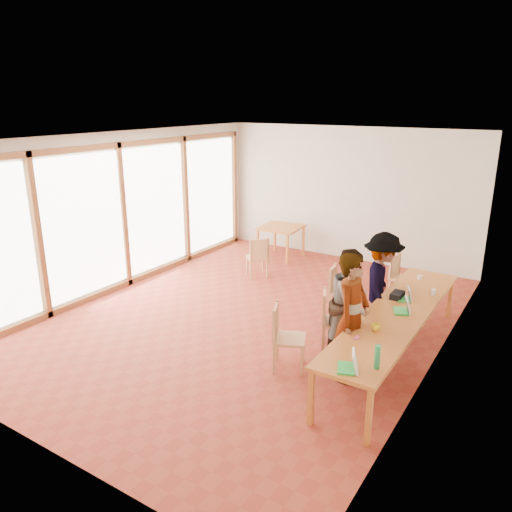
% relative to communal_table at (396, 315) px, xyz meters
% --- Properties ---
extents(ground, '(8.00, 8.00, 0.00)m').
position_rel_communal_table_xyz_m(ground, '(-2.50, 0.17, -0.70)').
color(ground, maroon).
rests_on(ground, ground).
extents(wall_back, '(6.00, 0.10, 3.00)m').
position_rel_communal_table_xyz_m(wall_back, '(-2.50, 4.17, 0.80)').
color(wall_back, beige).
rests_on(wall_back, ground).
extents(wall_front, '(6.00, 0.10, 3.00)m').
position_rel_communal_table_xyz_m(wall_front, '(-2.50, -3.83, 0.80)').
color(wall_front, beige).
rests_on(wall_front, ground).
extents(wall_right, '(0.10, 8.00, 3.00)m').
position_rel_communal_table_xyz_m(wall_right, '(0.50, 0.17, 0.80)').
color(wall_right, beige).
rests_on(wall_right, ground).
extents(window_wall, '(0.10, 8.00, 3.00)m').
position_rel_communal_table_xyz_m(window_wall, '(-5.46, 0.17, 0.80)').
color(window_wall, white).
rests_on(window_wall, ground).
extents(ceiling, '(6.00, 8.00, 0.04)m').
position_rel_communal_table_xyz_m(ceiling, '(-2.50, 0.17, 2.32)').
color(ceiling, white).
rests_on(ceiling, wall_back).
extents(communal_table, '(0.80, 4.00, 0.75)m').
position_rel_communal_table_xyz_m(communal_table, '(0.00, 0.00, 0.00)').
color(communal_table, orange).
rests_on(communal_table, ground).
extents(side_table, '(0.90, 0.90, 0.75)m').
position_rel_communal_table_xyz_m(side_table, '(-3.76, 3.37, -0.03)').
color(side_table, orange).
rests_on(side_table, ground).
extents(chair_near, '(0.57, 0.57, 0.49)m').
position_rel_communal_table_xyz_m(chair_near, '(-1.25, -1.00, -0.14)').
color(chair_near, '#E2A571').
rests_on(chair_near, ground).
extents(chair_mid, '(0.55, 0.55, 0.48)m').
position_rel_communal_table_xyz_m(chair_mid, '(-0.93, -0.14, -0.15)').
color(chair_mid, '#E2A571').
rests_on(chair_mid, ground).
extents(chair_far, '(0.45, 0.45, 0.45)m').
position_rel_communal_table_xyz_m(chair_far, '(-1.36, 1.11, -0.19)').
color(chair_far, '#E2A571').
rests_on(chair_far, ground).
extents(chair_empty, '(0.45, 0.45, 0.44)m').
position_rel_communal_table_xyz_m(chair_empty, '(-0.69, 2.38, -0.20)').
color(chair_empty, '#E2A571').
rests_on(chair_empty, ground).
extents(chair_spare, '(0.57, 0.57, 0.46)m').
position_rel_communal_table_xyz_m(chair_spare, '(-3.45, 1.89, -0.17)').
color(chair_spare, '#E2A571').
rests_on(chair_spare, ground).
extents(person_near, '(0.43, 0.64, 1.73)m').
position_rel_communal_table_xyz_m(person_near, '(-0.37, -0.73, 0.16)').
color(person_near, gray).
rests_on(person_near, ground).
extents(person_mid, '(0.70, 0.85, 1.59)m').
position_rel_communal_table_xyz_m(person_mid, '(-0.63, -0.14, 0.09)').
color(person_mid, gray).
rests_on(person_mid, ground).
extents(person_far, '(0.91, 1.20, 1.64)m').
position_rel_communal_table_xyz_m(person_far, '(-0.49, 0.77, 0.12)').
color(person_far, gray).
rests_on(person_far, ground).
extents(laptop_near, '(0.30, 0.32, 0.22)m').
position_rel_communal_table_xyz_m(laptop_near, '(0.04, -1.78, 0.11)').
color(laptop_near, green).
rests_on(laptop_near, communal_table).
extents(laptop_mid, '(0.30, 0.32, 0.22)m').
position_rel_communal_table_xyz_m(laptop_mid, '(0.08, 0.05, 0.11)').
color(laptop_mid, green).
rests_on(laptop_mid, communal_table).
extents(laptop_far, '(0.27, 0.28, 0.19)m').
position_rel_communal_table_xyz_m(laptop_far, '(-0.02, 0.51, 0.10)').
color(laptop_far, green).
rests_on(laptop_far, communal_table).
extents(yellow_mug, '(0.13, 0.13, 0.09)m').
position_rel_communal_table_xyz_m(yellow_mug, '(-0.05, -0.71, 0.09)').
color(yellow_mug, yellow).
rests_on(yellow_mug, communal_table).
extents(green_bottle, '(0.07, 0.07, 0.28)m').
position_rel_communal_table_xyz_m(green_bottle, '(0.27, -1.60, 0.19)').
color(green_bottle, '#218249').
rests_on(green_bottle, communal_table).
extents(clear_glass, '(0.07, 0.07, 0.09)m').
position_rel_communal_table_xyz_m(clear_glass, '(0.26, 0.93, 0.09)').
color(clear_glass, silver).
rests_on(clear_glass, communal_table).
extents(condiment_cup, '(0.08, 0.08, 0.06)m').
position_rel_communal_table_xyz_m(condiment_cup, '(-0.09, 1.52, 0.08)').
color(condiment_cup, white).
rests_on(condiment_cup, communal_table).
extents(pink_phone, '(0.05, 0.10, 0.01)m').
position_rel_communal_table_xyz_m(pink_phone, '(-0.18, -1.04, 0.05)').
color(pink_phone, '#EC5189').
rests_on(pink_phone, communal_table).
extents(black_pouch, '(0.16, 0.26, 0.09)m').
position_rel_communal_table_xyz_m(black_pouch, '(-0.16, 0.52, 0.09)').
color(black_pouch, black).
rests_on(black_pouch, communal_table).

